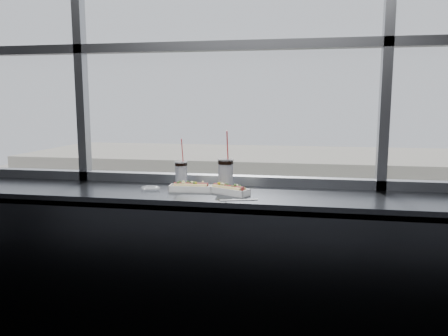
% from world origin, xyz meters
% --- Properties ---
extents(wall_back_lower, '(6.00, 0.00, 6.00)m').
position_xyz_m(wall_back_lower, '(0.00, 1.50, 0.55)').
color(wall_back_lower, black).
rests_on(wall_back_lower, ground).
extents(counter, '(6.00, 0.55, 0.06)m').
position_xyz_m(counter, '(0.00, 1.23, 1.07)').
color(counter, '#464A51').
rests_on(counter, ground).
extents(counter_fascia, '(6.00, 0.04, 1.04)m').
position_xyz_m(counter_fascia, '(0.00, 0.97, 0.55)').
color(counter_fascia, '#464A51').
rests_on(counter_fascia, ground).
extents(hotdog_tray_left, '(0.27, 0.10, 0.06)m').
position_xyz_m(hotdog_tray_left, '(-0.16, 1.22, 1.13)').
color(hotdog_tray_left, white).
rests_on(hotdog_tray_left, counter).
extents(hotdog_tray_right, '(0.27, 0.19, 0.06)m').
position_xyz_m(hotdog_tray_right, '(0.08, 1.19, 1.13)').
color(hotdog_tray_right, white).
rests_on(hotdog_tray_right, counter).
extents(soda_cup_left, '(0.09, 0.09, 0.31)m').
position_xyz_m(soda_cup_left, '(-0.26, 1.36, 1.19)').
color(soda_cup_left, white).
rests_on(soda_cup_left, counter).
extents(soda_cup_right, '(0.10, 0.10, 0.37)m').
position_xyz_m(soda_cup_right, '(0.05, 1.30, 1.21)').
color(soda_cup_right, white).
rests_on(soda_cup_right, counter).
extents(loose_straw, '(0.21, 0.07, 0.01)m').
position_xyz_m(loose_straw, '(0.17, 1.02, 1.10)').
color(loose_straw, white).
rests_on(loose_straw, counter).
extents(wrapper, '(0.11, 0.08, 0.03)m').
position_xyz_m(wrapper, '(-0.41, 1.21, 1.11)').
color(wrapper, silver).
rests_on(wrapper, counter).
extents(plaza_ground, '(120.00, 120.00, 0.00)m').
position_xyz_m(plaza_ground, '(0.00, 45.00, -11.00)').
color(plaza_ground, '#AFA59A').
rests_on(plaza_ground, ground).
extents(street_asphalt, '(80.00, 10.00, 0.06)m').
position_xyz_m(street_asphalt, '(0.00, 21.50, -10.97)').
color(street_asphalt, black).
rests_on(street_asphalt, plaza_ground).
extents(far_sidewalk, '(80.00, 6.00, 0.04)m').
position_xyz_m(far_sidewalk, '(0.00, 29.50, -10.98)').
color(far_sidewalk, '#AFA59A').
rests_on(far_sidewalk, plaza_ground).
extents(far_building, '(50.00, 14.00, 8.00)m').
position_xyz_m(far_building, '(0.00, 39.50, -7.00)').
color(far_building, '#B7B09D').
rests_on(far_building, plaza_ground).
extents(car_far_a, '(3.11, 6.95, 2.28)m').
position_xyz_m(car_far_a, '(-10.85, 25.50, -9.80)').
color(car_far_a, black).
rests_on(car_far_a, street_asphalt).
extents(pedestrian_c, '(0.73, 0.98, 2.19)m').
position_xyz_m(pedestrian_c, '(4.67, 29.00, -9.86)').
color(pedestrian_c, '#66605B').
rests_on(pedestrian_c, far_sidewalk).
extents(pedestrian_b, '(0.63, 0.84, 1.89)m').
position_xyz_m(pedestrian_b, '(-0.39, 28.73, -10.01)').
color(pedestrian_b, '#66605B').
rests_on(pedestrian_b, far_sidewalk).
extents(pedestrian_d, '(0.97, 0.73, 2.18)m').
position_xyz_m(pedestrian_d, '(7.57, 29.09, -9.87)').
color(pedestrian_d, '#66605B').
rests_on(pedestrian_d, far_sidewalk).
extents(pedestrian_a, '(0.84, 0.63, 1.89)m').
position_xyz_m(pedestrian_a, '(-5.30, 30.45, -10.02)').
color(pedestrian_a, '#66605B').
rests_on(pedestrian_a, far_sidewalk).
extents(tree_left, '(3.50, 3.50, 5.47)m').
position_xyz_m(tree_left, '(-7.77, 29.50, -7.29)').
color(tree_left, '#47382B').
rests_on(tree_left, far_sidewalk).
extents(tree_center, '(3.59, 3.59, 5.61)m').
position_xyz_m(tree_center, '(1.11, 29.50, -7.20)').
color(tree_center, '#47382B').
rests_on(tree_center, far_sidewalk).
extents(tree_right, '(2.81, 2.81, 4.40)m').
position_xyz_m(tree_right, '(9.81, 29.50, -8.02)').
color(tree_right, '#47382B').
rests_on(tree_right, far_sidewalk).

